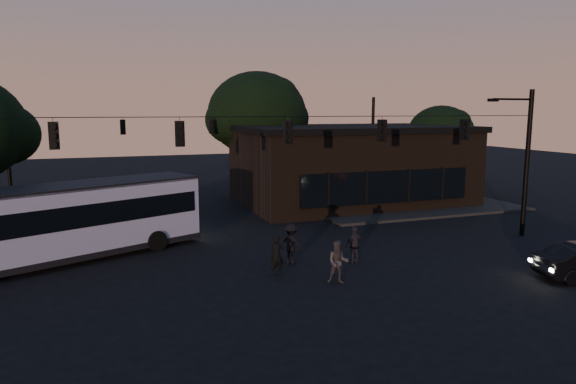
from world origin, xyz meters
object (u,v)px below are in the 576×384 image
object	(u,v)px
pedestrian_b	(338,262)
pedestrian_c	(355,245)
bus	(67,218)
building	(350,164)
pedestrian_a	(277,256)
pedestrian_d	(291,244)

from	to	relation	value
pedestrian_b	pedestrian_c	bearing A→B (deg)	73.18
pedestrian_b	bus	bearing A→B (deg)	168.28
building	pedestrian_a	world-z (taller)	building
building	bus	xyz separation A→B (m)	(-17.96, -8.79, -0.85)
building	pedestrian_a	size ratio (longest dim) A/B	9.47
pedestrian_d	pedestrian_a	bearing A→B (deg)	93.50
bus	pedestrian_d	distance (m)	9.71
building	pedestrian_d	bearing A→B (deg)	-125.77
building	pedestrian_c	size ratio (longest dim) A/B	9.73
pedestrian_b	pedestrian_c	distance (m)	2.83
bus	pedestrian_a	distance (m)	9.39
bus	building	bearing A→B (deg)	2.28
bus	pedestrian_a	size ratio (longest dim) A/B	7.29
pedestrian_a	pedestrian_b	size ratio (longest dim) A/B	0.99
pedestrian_b	pedestrian_d	size ratio (longest dim) A/B	0.94
pedestrian_d	building	bearing A→B (deg)	-82.76
building	pedestrian_d	xyz separation A→B (m)	(-9.08, -12.61, -1.83)
pedestrian_b	pedestrian_d	distance (m)	3.01
pedestrian_a	pedestrian_d	xyz separation A→B (m)	(1.09, 1.32, 0.06)
pedestrian_c	pedestrian_d	size ratio (longest dim) A/B	0.90
pedestrian_d	pedestrian_b	bearing A→B (deg)	148.49
building	bus	bearing A→B (deg)	-153.92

